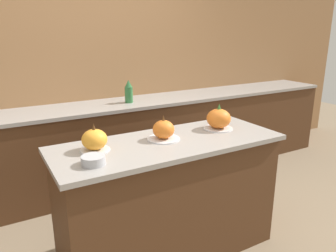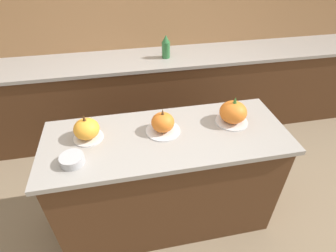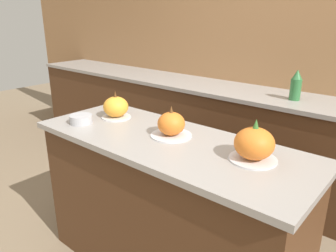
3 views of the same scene
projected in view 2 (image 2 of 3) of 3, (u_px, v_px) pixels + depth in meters
ground_plane at (167, 215)px, 2.34m from camera, size 12.00×12.00×0.00m
wall_back at (138, 19)px, 2.86m from camera, size 8.00×0.06×2.50m
kitchen_island at (167, 181)px, 2.06m from camera, size 1.67×0.65×0.92m
back_counter at (146, 96)px, 3.07m from camera, size 6.00×0.60×0.94m
pumpkin_cake_left at (87, 129)px, 1.71m from camera, size 0.20×0.20×0.19m
pumpkin_cake_center at (163, 123)px, 1.78m from camera, size 0.24×0.24×0.18m
pumpkin_cake_right at (233, 113)px, 1.85m from camera, size 0.23×0.23×0.21m
bottle_tall at (166, 47)px, 2.73m from camera, size 0.09×0.09×0.24m
mixing_bowl at (72, 160)px, 1.55m from camera, size 0.14×0.14×0.05m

